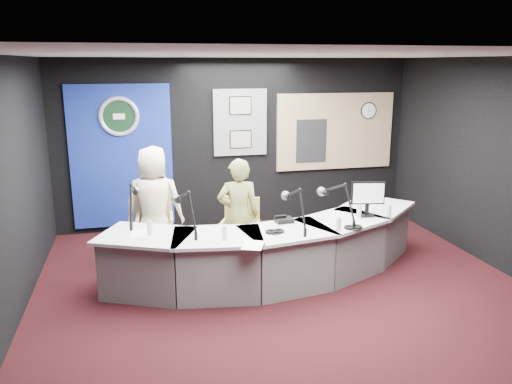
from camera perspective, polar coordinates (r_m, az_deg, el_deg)
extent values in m
plane|color=black|center=(6.30, 3.54, -11.40)|extent=(6.00, 6.00, 0.00)
cube|color=silver|center=(5.69, 3.98, 14.98)|extent=(6.00, 6.00, 0.02)
cube|color=black|center=(8.69, -2.11, 5.45)|extent=(6.00, 0.02, 2.80)
cube|color=black|center=(3.24, 19.87, -10.70)|extent=(6.00, 0.02, 2.80)
cube|color=black|center=(5.73, -26.25, -0.59)|extent=(0.02, 6.00, 2.80)
cube|color=navy|center=(8.53, -14.71, 3.80)|extent=(1.60, 0.05, 2.30)
torus|color=silver|center=(8.40, -14.99, 8.11)|extent=(0.63, 0.07, 0.63)
cylinder|color=black|center=(8.40, -14.99, 8.12)|extent=(0.48, 0.01, 0.48)
cube|color=slate|center=(8.63, -1.76, 7.73)|extent=(0.90, 0.04, 1.10)
cube|color=gray|center=(8.57, -1.74, 9.57)|extent=(0.34, 0.02, 0.27)
cube|color=gray|center=(8.64, -1.71, 5.86)|extent=(0.34, 0.02, 0.27)
cube|color=#9E8662|center=(9.15, 8.80, 6.67)|extent=(2.12, 0.06, 1.32)
cube|color=beige|center=(9.14, 8.82, 6.67)|extent=(2.00, 0.02, 1.20)
cube|color=black|center=(8.98, 6.16, 5.66)|extent=(0.55, 0.02, 0.75)
cylinder|color=white|center=(9.33, 12.41, 8.82)|extent=(0.28, 0.01, 0.28)
cube|color=slate|center=(7.51, -11.54, -2.34)|extent=(0.51, 0.13, 0.70)
imported|color=beige|center=(7.22, -11.25, -1.38)|extent=(0.88, 0.66, 1.63)
imported|color=olive|center=(6.77, -1.96, -2.60)|extent=(0.60, 0.43, 1.53)
cube|color=black|center=(6.84, 12.31, -0.09)|extent=(0.40, 0.10, 0.28)
cube|color=black|center=(6.52, 3.15, -3.16)|extent=(0.23, 0.19, 0.05)
torus|color=black|center=(6.39, 10.75, -3.84)|extent=(0.21, 0.21, 0.03)
torus|color=black|center=(6.13, 2.11, -4.39)|extent=(0.20, 0.20, 0.03)
cube|color=white|center=(6.26, -12.67, -4.49)|extent=(0.26, 0.35, 0.00)
cube|color=white|center=(5.71, -0.33, -5.93)|extent=(0.32, 0.37, 0.00)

